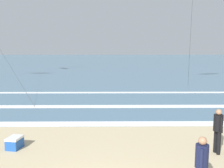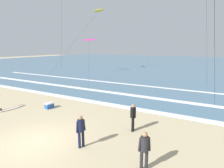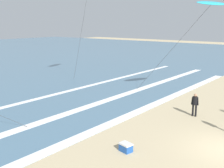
# 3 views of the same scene
# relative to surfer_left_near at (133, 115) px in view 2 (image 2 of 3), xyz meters

# --- Properties ---
(ground_plane) EXTENTS (160.00, 160.00, 0.00)m
(ground_plane) POSITION_rel_surfer_left_near_xyz_m (-3.88, -3.54, -0.96)
(ground_plane) COLOR tan
(ocean_surface) EXTENTS (140.00, 90.00, 0.01)m
(ocean_surface) POSITION_rel_surfer_left_near_xyz_m (-3.88, 48.15, -0.95)
(ocean_surface) COLOR slate
(ocean_surface) RESTS_ON ground
(wave_foam_shoreline) EXTENTS (43.01, 0.81, 0.01)m
(wave_foam_shoreline) POSITION_rel_surfer_left_near_xyz_m (-5.50, 3.55, -0.94)
(wave_foam_shoreline) COLOR white
(wave_foam_shoreline) RESTS_ON ocean_surface
(wave_foam_mid_break) EXTENTS (44.67, 0.79, 0.01)m
(wave_foam_mid_break) POSITION_rel_surfer_left_near_xyz_m (-3.57, 7.22, -0.94)
(wave_foam_mid_break) COLOR white
(wave_foam_mid_break) RESTS_ON ocean_surface
(wave_foam_outer_break) EXTENTS (48.60, 0.60, 0.01)m
(wave_foam_outer_break) POSITION_rel_surfer_left_near_xyz_m (-5.37, 12.09, -0.94)
(wave_foam_outer_break) COLOR white
(wave_foam_outer_break) RESTS_ON ocean_surface
(surfer_left_near) EXTENTS (0.32, 0.52, 1.60)m
(surfer_left_near) POSITION_rel_surfer_left_near_xyz_m (0.00, 0.00, 0.00)
(surfer_left_near) COLOR black
(surfer_left_near) RESTS_ON ground
(surfer_mid_group) EXTENTS (0.47, 0.36, 1.60)m
(surfer_mid_group) POSITION_rel_surfer_left_near_xyz_m (1.64, -2.92, 0.00)
(surfer_mid_group) COLOR #232328
(surfer_mid_group) RESTS_ON ground
(surfer_background_far) EXTENTS (0.32, 0.50, 1.60)m
(surfer_background_far) POSITION_rel_surfer_left_near_xyz_m (-1.52, -2.78, 0.00)
(surfer_background_far) COLOR #141938
(surfer_background_far) RESTS_ON ground
(surfboard_left_pile) EXTENTS (0.78, 2.14, 0.25)m
(surfboard_left_pile) POSITION_rel_surfer_left_near_xyz_m (-9.79, -0.94, -0.91)
(surfboard_left_pile) COLOR silver
(surfboard_left_pile) RESTS_ON ground
(kite_yellow_low_near) EXTENTS (5.93, 10.46, 11.91)m
(kite_yellow_low_near) POSITION_rel_surfer_left_near_xyz_m (-16.42, 22.20, 10.64)
(kite_yellow_low_near) COLOR yellow
(kite_yellow_low_near) RESTS_ON ground
(kite_magenta_mid_center) EXTENTS (9.93, 12.57, 6.31)m
(kite_magenta_mid_center) POSITION_rel_surfer_left_near_xyz_m (-16.60, 19.18, 5.09)
(kite_magenta_mid_center) COLOR #CC2384
(kite_magenta_mid_center) RESTS_ON ground
(cooler_box) EXTENTS (0.56, 0.69, 0.44)m
(cooler_box) POSITION_rel_surfer_left_near_xyz_m (-7.27, 0.52, -0.74)
(cooler_box) COLOR #1E4C9E
(cooler_box) RESTS_ON ground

